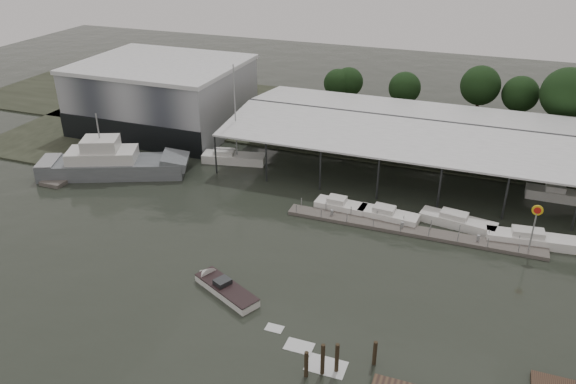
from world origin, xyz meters
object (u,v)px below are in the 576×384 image
(white_sailboat, at_px, (233,158))
(shell_fuel_sign, at_px, (535,220))
(speedboat_underway, at_px, (222,287))
(grey_trawler, at_px, (113,164))

(white_sailboat, bearing_deg, shell_fuel_sign, -26.68)
(shell_fuel_sign, distance_m, speedboat_underway, 31.61)
(shell_fuel_sign, relative_size, speedboat_underway, 0.32)
(grey_trawler, relative_size, speedboat_underway, 1.12)
(shell_fuel_sign, xyz_separation_m, white_sailboat, (-38.44, 10.52, -3.26))
(grey_trawler, distance_m, white_sailboat, 16.01)
(white_sailboat, bearing_deg, grey_trawler, -156.09)
(grey_trawler, relative_size, white_sailboat, 1.41)
(shell_fuel_sign, distance_m, white_sailboat, 39.99)
(white_sailboat, relative_size, speedboat_underway, 0.80)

